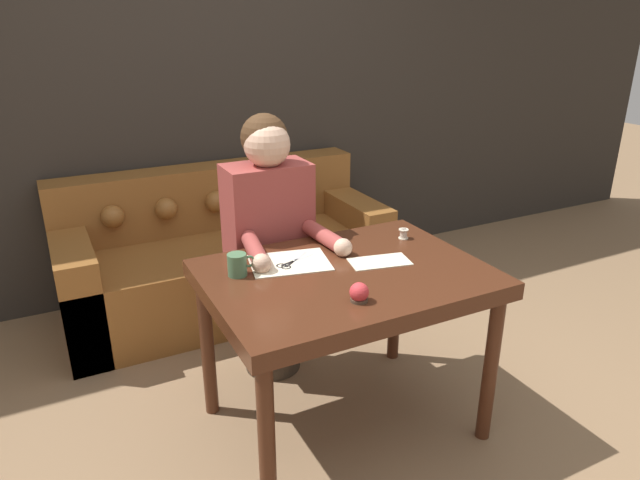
# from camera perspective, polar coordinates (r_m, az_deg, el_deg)

# --- Properties ---
(ground_plane) EXTENTS (16.00, 16.00, 0.00)m
(ground_plane) POSITION_cam_1_polar(r_m,az_deg,el_deg) (2.60, 3.46, -19.39)
(ground_plane) COLOR #846647
(wall_back) EXTENTS (8.00, 0.06, 2.60)m
(wall_back) POSITION_cam_1_polar(r_m,az_deg,el_deg) (3.71, -11.26, 14.98)
(wall_back) COLOR #2D2823
(wall_back) RESTS_ON ground_plane
(dining_table) EXTENTS (1.11, 0.82, 0.75)m
(dining_table) POSITION_cam_1_polar(r_m,az_deg,el_deg) (2.32, 2.57, -5.01)
(dining_table) COLOR #472314
(dining_table) RESTS_ON ground_plane
(couch) EXTENTS (1.91, 0.80, 0.83)m
(couch) POSITION_cam_1_polar(r_m,az_deg,el_deg) (3.56, -9.47, -1.80)
(couch) COLOR brown
(couch) RESTS_ON ground_plane
(person) EXTENTS (0.45, 0.59, 1.30)m
(person) POSITION_cam_1_polar(r_m,az_deg,el_deg) (2.73, -5.04, -0.87)
(person) COLOR #33281E
(person) RESTS_ON ground_plane
(pattern_paper_main) EXTENTS (0.36, 0.30, 0.00)m
(pattern_paper_main) POSITION_cam_1_polar(r_m,az_deg,el_deg) (2.36, -3.06, -2.27)
(pattern_paper_main) COLOR beige
(pattern_paper_main) RESTS_ON dining_table
(pattern_paper_offcut) EXTENTS (0.27, 0.18, 0.00)m
(pattern_paper_offcut) POSITION_cam_1_polar(r_m,az_deg,el_deg) (2.38, 5.98, -2.16)
(pattern_paper_offcut) COLOR beige
(pattern_paper_offcut) RESTS_ON dining_table
(scissors) EXTENTS (0.19, 0.13, 0.01)m
(scissors) POSITION_cam_1_polar(r_m,az_deg,el_deg) (2.35, -3.05, -2.37)
(scissors) COLOR silver
(scissors) RESTS_ON dining_table
(mug) EXTENTS (0.11, 0.08, 0.09)m
(mug) POSITION_cam_1_polar(r_m,az_deg,el_deg) (2.25, -8.23, -2.45)
(mug) COLOR #47704C
(mug) RESTS_ON dining_table
(thread_spool) EXTENTS (0.04, 0.04, 0.05)m
(thread_spool) POSITION_cam_1_polar(r_m,az_deg,el_deg) (2.63, 8.34, 0.61)
(thread_spool) COLOR beige
(thread_spool) RESTS_ON dining_table
(pin_cushion) EXTENTS (0.07, 0.07, 0.07)m
(pin_cushion) POSITION_cam_1_polar(r_m,az_deg,el_deg) (2.04, 3.93, -5.31)
(pin_cushion) COLOR #4C3828
(pin_cushion) RESTS_ON dining_table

